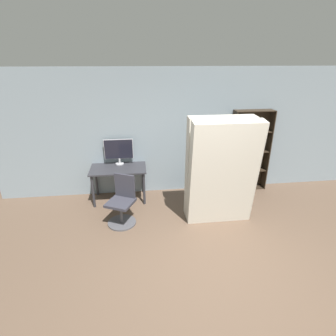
{
  "coord_description": "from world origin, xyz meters",
  "views": [
    {
      "loc": [
        -1.01,
        -2.76,
        2.82
      ],
      "look_at": [
        -0.49,
        1.47,
        1.05
      ],
      "focal_mm": 28.0,
      "sensor_mm": 36.0,
      "label": 1
    }
  ],
  "objects_px": {
    "office_chair": "(122,205)",
    "mattress_far": "(218,168)",
    "mattress_near": "(223,174)",
    "bookshelf": "(244,154)",
    "monitor": "(119,150)"
  },
  "relations": [
    {
      "from": "mattress_near",
      "to": "bookshelf",
      "type": "bearing_deg",
      "value": 54.84
    },
    {
      "from": "office_chair",
      "to": "mattress_far",
      "type": "height_order",
      "value": "mattress_far"
    },
    {
      "from": "monitor",
      "to": "mattress_far",
      "type": "distance_m",
      "value": 2.13
    },
    {
      "from": "bookshelf",
      "to": "mattress_far",
      "type": "distance_m",
      "value": 1.39
    },
    {
      "from": "mattress_near",
      "to": "mattress_far",
      "type": "xyz_separation_m",
      "value": [
        0.0,
        0.28,
        -0.0
      ]
    },
    {
      "from": "mattress_far",
      "to": "mattress_near",
      "type": "bearing_deg",
      "value": -90.0
    },
    {
      "from": "office_chair",
      "to": "bookshelf",
      "type": "distance_m",
      "value": 2.97
    },
    {
      "from": "office_chair",
      "to": "mattress_far",
      "type": "distance_m",
      "value": 1.89
    },
    {
      "from": "office_chair",
      "to": "monitor",
      "type": "bearing_deg",
      "value": 93.56
    },
    {
      "from": "office_chair",
      "to": "mattress_far",
      "type": "xyz_separation_m",
      "value": [
        1.79,
        0.07,
        0.6
      ]
    },
    {
      "from": "office_chair",
      "to": "mattress_far",
      "type": "relative_size",
      "value": 0.47
    },
    {
      "from": "monitor",
      "to": "mattress_near",
      "type": "relative_size",
      "value": 0.31
    },
    {
      "from": "office_chair",
      "to": "bookshelf",
      "type": "bearing_deg",
      "value": 22.05
    },
    {
      "from": "bookshelf",
      "to": "mattress_near",
      "type": "relative_size",
      "value": 0.94
    },
    {
      "from": "mattress_near",
      "to": "monitor",
      "type": "bearing_deg",
      "value": 144.63
    }
  ]
}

